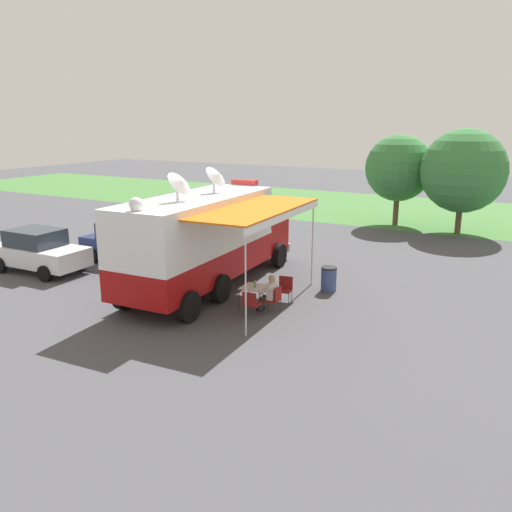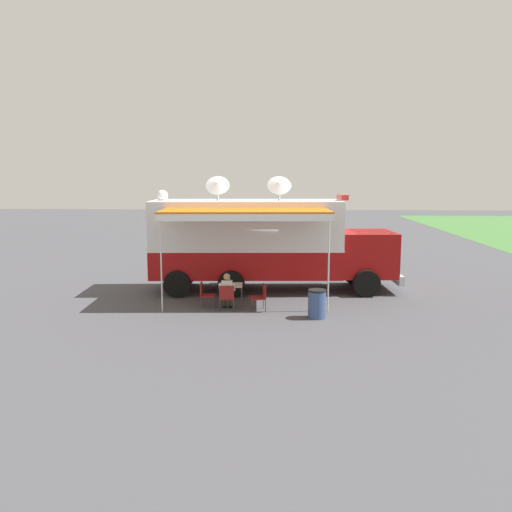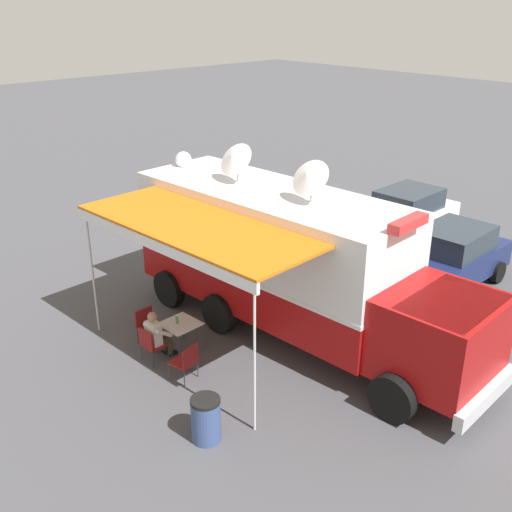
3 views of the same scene
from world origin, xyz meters
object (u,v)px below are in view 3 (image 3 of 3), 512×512
Objects in this scene: folding_chair_at_table at (151,343)px; folding_chair_spare_by_truck at (186,360)px; water_bottle at (177,319)px; car_behind_truck at (450,258)px; folding_table at (180,325)px; seated_responder at (157,334)px; car_far_corner at (406,215)px; trash_bin at (206,419)px; folding_chair_beside_table at (147,323)px; command_truck at (292,260)px.

folding_chair_at_table is 1.13m from folding_chair_spare_by_truck.
car_behind_truck reaches higher than water_bottle.
seated_responder is (0.61, -0.07, -0.02)m from folding_table.
folding_chair_at_table is 0.21× the size of car_far_corner.
folding_chair_spare_by_truck is (0.58, 1.10, -0.32)m from water_bottle.
water_bottle is 0.25× the size of trash_bin.
folding_chair_beside_table is 1.92m from folding_chair_spare_by_truck.
car_behind_truck is at bearing 170.59° from folding_chair_spare_by_truck.
car_behind_truck is at bearing 162.47° from folding_table.
water_bottle reaches higher than folding_chair_beside_table.
car_behind_truck is (-5.18, 1.31, -1.07)m from command_truck.
folding_chair_at_table is 0.70× the size of seated_responder.
command_truck is 5.45m from car_behind_truck.
folding_chair_at_table is 10.69m from car_far_corner.
command_truck is at bearing -14.24° from car_behind_truck.
water_bottle is 0.05× the size of car_far_corner.
trash_bin is 0.21× the size of car_behind_truck.
seated_responder is at bearing -6.59° from folding_table.
car_behind_truck is at bearing 163.24° from seated_responder.
command_truck is 2.25× the size of car_behind_truck.
car_far_corner reaches higher than seated_responder.
car_far_corner is at bearing -167.28° from command_truck.
folding_chair_at_table is (0.75, -0.02, -0.32)m from water_bottle.
folding_chair_at_table is at bearing 2.53° from car_far_corner.
car_behind_truck reaches higher than trash_bin.
folding_chair_at_table is at bearing -16.35° from car_behind_truck.
trash_bin is at bearing 75.95° from folding_chair_at_table.
car_far_corner is (-2.16, -2.97, 0.00)m from car_behind_truck.
water_bottle is 0.26× the size of folding_chair_beside_table.
seated_responder is at bearing -107.43° from trash_bin.
water_bottle is 0.18× the size of seated_responder.
water_bottle is at bearing 178.73° from folding_chair_at_table.
folding_table is 0.20× the size of car_far_corner.
car_behind_truck reaches higher than folding_chair_spare_by_truck.
folding_chair_at_table reaches higher than folding_table.
water_bottle is (2.59, -1.17, -1.11)m from command_truck.
folding_table is 0.92× the size of trash_bin.
folding_table is at bearing 173.41° from seated_responder.
folding_chair_beside_table is 8.73m from car_behind_truck.
folding_chair_at_table and folding_chair_spare_by_truck have the same top height.
folding_chair_spare_by_truck is 1.13m from seated_responder.
folding_chair_beside_table is 0.21× the size of car_far_corner.
folding_table is (2.54, -1.12, -1.27)m from command_truck.
car_far_corner is (-9.92, -0.49, 0.05)m from water_bottle.
command_truck is 4.66m from trash_bin.
seated_responder reaches higher than folding_table.
water_bottle is 9.94m from car_far_corner.
trash_bin is at bearing 2.57° from car_behind_truck.
car_far_corner is at bearing 178.23° from folding_chair_beside_table.
car_far_corner is (-7.34, -1.66, -1.07)m from command_truck.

